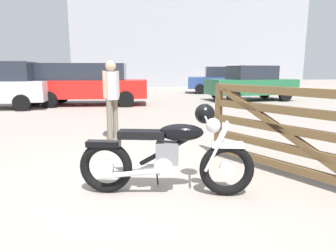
{
  "coord_description": "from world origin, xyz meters",
  "views": [
    {
      "loc": [
        0.05,
        -3.52,
        1.47
      ],
      "look_at": [
        0.49,
        1.17,
        0.56
      ],
      "focal_mm": 31.15,
      "sensor_mm": 36.0,
      "label": 1
    }
  ],
  "objects_px": {
    "white_estate_far": "(251,83)",
    "dark_sedan_left": "(88,79)",
    "timber_gate": "(302,130)",
    "bystander": "(112,92)",
    "vintage_motorcycle": "(170,154)",
    "silver_sedan_mid": "(88,83)",
    "blue_hatchback_right": "(221,80)"
  },
  "relations": [
    {
      "from": "white_estate_far",
      "to": "dark_sedan_left",
      "type": "relative_size",
      "value": 1.1
    },
    {
      "from": "timber_gate",
      "to": "bystander",
      "type": "relative_size",
      "value": 1.34
    },
    {
      "from": "vintage_motorcycle",
      "to": "dark_sedan_left",
      "type": "bearing_deg",
      "value": 111.9
    },
    {
      "from": "bystander",
      "to": "dark_sedan_left",
      "type": "xyz_separation_m",
      "value": [
        -2.65,
        12.48,
        -0.1
      ]
    },
    {
      "from": "timber_gate",
      "to": "bystander",
      "type": "xyz_separation_m",
      "value": [
        -2.7,
        2.65,
        0.32
      ]
    },
    {
      "from": "silver_sedan_mid",
      "to": "blue_hatchback_right",
      "type": "height_order",
      "value": "silver_sedan_mid"
    },
    {
      "from": "dark_sedan_left",
      "to": "blue_hatchback_right",
      "type": "bearing_deg",
      "value": -6.35
    },
    {
      "from": "vintage_motorcycle",
      "to": "blue_hatchback_right",
      "type": "distance_m",
      "value": 15.85
    },
    {
      "from": "silver_sedan_mid",
      "to": "vintage_motorcycle",
      "type": "bearing_deg",
      "value": -74.12
    },
    {
      "from": "bystander",
      "to": "white_estate_far",
      "type": "height_order",
      "value": "white_estate_far"
    },
    {
      "from": "bystander",
      "to": "silver_sedan_mid",
      "type": "height_order",
      "value": "silver_sedan_mid"
    },
    {
      "from": "vintage_motorcycle",
      "to": "silver_sedan_mid",
      "type": "distance_m",
      "value": 9.71
    },
    {
      "from": "vintage_motorcycle",
      "to": "silver_sedan_mid",
      "type": "relative_size",
      "value": 0.44
    },
    {
      "from": "white_estate_far",
      "to": "blue_hatchback_right",
      "type": "xyz_separation_m",
      "value": [
        -0.22,
        4.58,
        0.0
      ]
    },
    {
      "from": "silver_sedan_mid",
      "to": "white_estate_far",
      "type": "relative_size",
      "value": 1.07
    },
    {
      "from": "timber_gate",
      "to": "bystander",
      "type": "bearing_deg",
      "value": 13.67
    },
    {
      "from": "timber_gate",
      "to": "dark_sedan_left",
      "type": "distance_m",
      "value": 16.05
    },
    {
      "from": "timber_gate",
      "to": "silver_sedan_mid",
      "type": "distance_m",
      "value": 10.08
    },
    {
      "from": "vintage_motorcycle",
      "to": "bystander",
      "type": "height_order",
      "value": "bystander"
    },
    {
      "from": "vintage_motorcycle",
      "to": "bystander",
      "type": "distance_m",
      "value": 3.08
    },
    {
      "from": "bystander",
      "to": "blue_hatchback_right",
      "type": "relative_size",
      "value": 0.38
    },
    {
      "from": "silver_sedan_mid",
      "to": "blue_hatchback_right",
      "type": "bearing_deg",
      "value": 38.86
    },
    {
      "from": "blue_hatchback_right",
      "to": "dark_sedan_left",
      "type": "bearing_deg",
      "value": -172.47
    },
    {
      "from": "bystander",
      "to": "white_estate_far",
      "type": "distance_m",
      "value": 9.68
    },
    {
      "from": "vintage_motorcycle",
      "to": "blue_hatchback_right",
      "type": "bearing_deg",
      "value": 81.14
    },
    {
      "from": "blue_hatchback_right",
      "to": "white_estate_far",
      "type": "bearing_deg",
      "value": -77.98
    },
    {
      "from": "dark_sedan_left",
      "to": "vintage_motorcycle",
      "type": "bearing_deg",
      "value": -81.38
    },
    {
      "from": "white_estate_far",
      "to": "bystander",
      "type": "bearing_deg",
      "value": -137.73
    },
    {
      "from": "bystander",
      "to": "silver_sedan_mid",
      "type": "distance_m",
      "value": 6.67
    },
    {
      "from": "vintage_motorcycle",
      "to": "bystander",
      "type": "bearing_deg",
      "value": 116.87
    },
    {
      "from": "vintage_motorcycle",
      "to": "blue_hatchback_right",
      "type": "relative_size",
      "value": 0.47
    },
    {
      "from": "white_estate_far",
      "to": "dark_sedan_left",
      "type": "bearing_deg",
      "value": 140.8
    }
  ]
}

